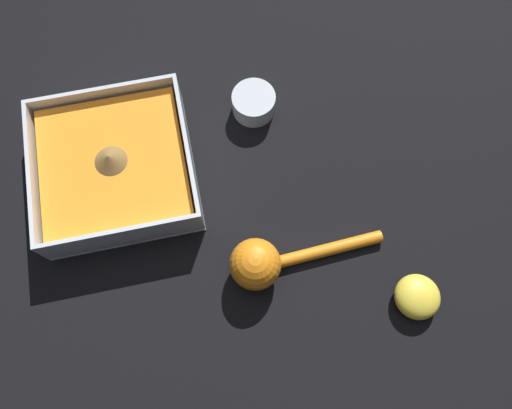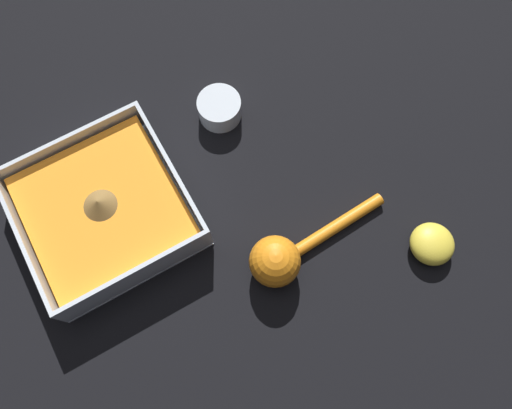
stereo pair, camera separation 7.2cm
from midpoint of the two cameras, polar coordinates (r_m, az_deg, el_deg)
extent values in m
plane|color=black|center=(0.80, -10.51, 3.97)|extent=(4.00, 4.00, 0.00)
cube|color=silver|center=(0.79, -12.87, 3.11)|extent=(0.23, 0.23, 0.01)
cube|color=silver|center=(0.79, -21.43, 2.37)|extent=(0.23, 0.01, 0.06)
cube|color=silver|center=(0.75, -5.03, 5.78)|extent=(0.23, 0.01, 0.06)
cube|color=silver|center=(0.81, -14.43, 11.26)|extent=(0.01, 0.22, 0.06)
cube|color=silver|center=(0.72, -12.31, -4.03)|extent=(0.01, 0.22, 0.06)
cube|color=orange|center=(0.77, -13.27, 3.81)|extent=(0.21, 0.21, 0.04)
cone|color=brown|center=(0.74, -13.79, 4.71)|extent=(0.05, 0.05, 0.02)
cylinder|color=silver|center=(0.81, 2.31, 11.17)|extent=(0.07, 0.07, 0.04)
cylinder|color=brown|center=(0.81, 2.29, 11.02)|extent=(0.06, 0.06, 0.02)
sphere|color=orange|center=(0.70, 2.87, -7.30)|extent=(0.07, 0.07, 0.07)
cylinder|color=orange|center=(0.75, 11.29, -5.43)|extent=(0.03, 0.16, 0.02)
ellipsoid|color=yellow|center=(0.76, 20.61, -10.27)|extent=(0.06, 0.06, 0.04)
camera|label=1|loc=(0.04, 92.89, -8.51)|focal=35.00mm
camera|label=2|loc=(0.04, -87.11, 8.51)|focal=35.00mm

